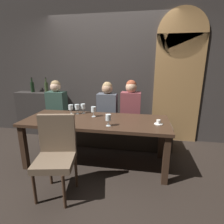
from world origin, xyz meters
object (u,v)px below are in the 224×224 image
wine_glass_far_right (108,118)px  diner_far_end (131,104)px  wine_bottle_dark_red (32,87)px  dessert_plate (65,120)px  dining_table (96,125)px  wine_glass_center_back (93,110)px  banquette_bench (106,133)px  wine_bottle_pale_label (46,87)px  diner_bearded (107,104)px  wine_glass_near_right (83,107)px  chair_near_side (56,151)px  wine_glass_center_front (77,107)px  diner_redhead (57,102)px  wine_glass_end_right (71,108)px  espresso_cup (158,122)px

wine_glass_far_right → diner_far_end: bearing=76.0°
wine_bottle_dark_red → dessert_plate: 1.79m
dining_table → wine_glass_center_back: wine_glass_center_back is taller
banquette_bench → wine_bottle_pale_label: 1.66m
diner_bearded → wine_glass_near_right: bearing=-133.0°
wine_glass_far_right → chair_near_side: bearing=-139.0°
wine_glass_center_front → dessert_plate: wine_glass_center_front is taller
banquette_bench → wine_glass_near_right: wine_glass_near_right is taller
banquette_bench → wine_glass_near_right: 0.80m
wine_bottle_pale_label → wine_glass_far_right: size_ratio=1.99×
chair_near_side → diner_redhead: diner_redhead is taller
diner_redhead → wine_glass_center_back: (0.91, -0.56, 0.03)m
diner_redhead → wine_glass_end_right: 0.70m
dining_table → diner_far_end: bearing=55.6°
wine_bottle_dark_red → wine_bottle_pale_label: size_ratio=1.00×
banquette_bench → wine_bottle_pale_label: (-1.39, 0.35, 0.84)m
diner_far_end → wine_glass_end_right: (-0.97, -0.49, 0.01)m
wine_glass_near_right → diner_bearded: bearing=47.0°
wine_bottle_pale_label → banquette_bench: bearing=-14.2°
wine_bottle_dark_red → wine_glass_center_front: wine_bottle_dark_red is taller
dining_table → espresso_cup: bearing=-3.4°
diner_redhead → wine_glass_center_front: 0.75m
diner_far_end → wine_glass_far_right: 0.97m
wine_glass_near_right → dessert_plate: size_ratio=0.86×
wine_bottle_dark_red → wine_glass_near_right: 1.61m
dining_table → wine_glass_center_front: (-0.39, 0.25, 0.20)m
chair_near_side → wine_bottle_dark_red: bearing=128.6°
diner_far_end → dessert_plate: 1.25m
wine_glass_center_back → chair_near_side: bearing=-104.9°
diner_far_end → chair_near_side: bearing=-118.9°
chair_near_side → wine_bottle_pale_label: 2.14m
diner_bearded → wine_bottle_pale_label: (-1.43, 0.37, 0.24)m
wine_glass_end_right → wine_glass_near_right: bearing=28.1°
chair_near_side → diner_bearded: diner_bearded is taller
dining_table → wine_bottle_dark_red: wine_bottle_dark_red is taller
wine_glass_end_right → wine_glass_center_back: size_ratio=1.00×
banquette_bench → diner_far_end: (0.48, -0.00, 0.62)m
espresso_cup → dining_table: bearing=176.6°
dining_table → diner_redhead: size_ratio=2.74×
chair_near_side → wine_glass_near_right: bearing=90.0°
chair_near_side → wine_glass_near_right: 1.07m
wine_glass_center_front → wine_glass_near_right: same height
wine_bottle_pale_label → wine_glass_end_right: size_ratio=1.99×
wine_glass_end_right → wine_glass_center_back: 0.42m
diner_bearded → dessert_plate: 0.96m
chair_near_side → wine_glass_near_right: chair_near_side is taller
diner_redhead → wine_bottle_dark_red: 0.85m
wine_bottle_pale_label → wine_glass_near_right: 1.33m
wine_bottle_pale_label → wine_glass_center_front: 1.29m
wine_glass_far_right → wine_glass_near_right: size_ratio=1.00×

